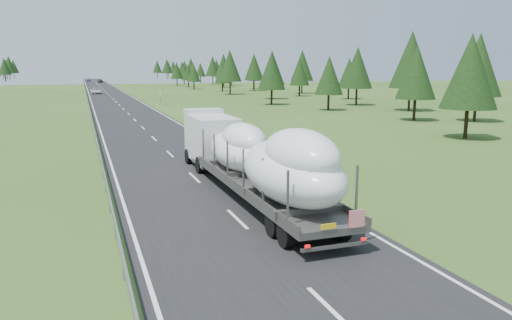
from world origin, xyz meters
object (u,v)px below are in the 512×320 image
object	(u,v)px
distant_van	(96,91)
distant_car_blue	(89,80)
highway_sign	(160,95)
distant_car_dark	(100,81)
boat_truck	(253,155)

from	to	relation	value
distant_van	distant_car_blue	size ratio (longest dim) A/B	1.21
highway_sign	distant_car_dark	world-z (taller)	highway_sign
distant_car_dark	distant_car_blue	bearing A→B (deg)	95.97
distant_car_blue	highway_sign	bearing A→B (deg)	-84.27
distant_car_blue	distant_van	bearing A→B (deg)	-87.75
highway_sign	distant_car_blue	size ratio (longest dim) A/B	0.57
boat_truck	distant_car_blue	distance (m)	231.94
highway_sign	distant_van	xyz separation A→B (m)	(-9.98, 42.71, -1.04)
distant_van	distant_car_dark	distance (m)	97.52
highway_sign	distant_car_dark	distance (m)	140.23
distant_car_blue	boat_truck	bearing A→B (deg)	-86.60
distant_van	distant_car_dark	world-z (taller)	distant_van
distant_car_dark	highway_sign	bearing A→B (deg)	-92.42
boat_truck	highway_sign	bearing A→B (deg)	85.48
distant_car_dark	distant_car_blue	size ratio (longest dim) A/B	0.94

